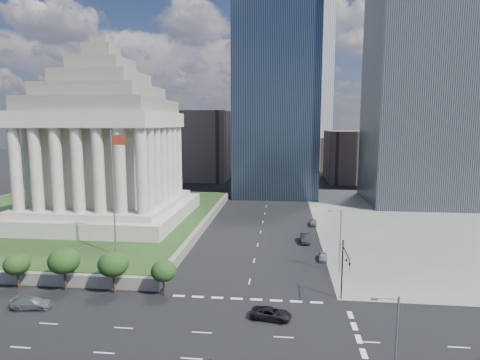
# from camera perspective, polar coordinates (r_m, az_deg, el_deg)

# --- Properties ---
(ground) EXTENTS (500.00, 500.00, 0.00)m
(ground) POSITION_cam_1_polar(r_m,az_deg,el_deg) (137.75, 4.24, -1.57)
(ground) COLOR black
(ground) RESTS_ON ground
(sidewalk_ne) EXTENTS (68.00, 90.00, 0.03)m
(sidewalk_ne) POSITION_cam_1_polar(r_m,az_deg,el_deg) (106.73, 29.00, -5.38)
(sidewalk_ne) COLOR slate
(sidewalk_ne) RESTS_ON ground
(plaza_terrace) EXTENTS (66.00, 70.00, 1.80)m
(plaza_terrace) POSITION_cam_1_polar(r_m,az_deg,el_deg) (101.55, -23.32, -5.15)
(plaza_terrace) COLOR #625E54
(plaza_terrace) RESTS_ON ground
(plaza_lawn) EXTENTS (64.00, 68.00, 0.10)m
(plaza_lawn) POSITION_cam_1_polar(r_m,az_deg,el_deg) (101.34, -23.35, -4.63)
(plaza_lawn) COLOR #203515
(plaza_lawn) RESTS_ON plaza_terrace
(war_memorial) EXTENTS (34.00, 34.00, 39.00)m
(war_memorial) POSITION_cam_1_polar(r_m,az_deg,el_deg) (92.30, -18.65, 6.68)
(war_memorial) COLOR #9E9684
(war_memorial) RESTS_ON plaza_lawn
(flagpole) EXTENTS (2.52, 0.24, 20.00)m
(flagpole) POSITION_cam_1_polar(r_m,az_deg,el_deg) (66.12, -17.48, -0.85)
(flagpole) COLOR slate
(flagpole) RESTS_ON plaza_lawn
(midrise_glass) EXTENTS (26.00, 26.00, 60.00)m
(midrise_glass) POSITION_cam_1_polar(r_m,az_deg,el_deg) (130.98, 5.19, 11.10)
(midrise_glass) COLOR black
(midrise_glass) RESTS_ON ground
(highrise_ne) EXTENTS (26.00, 28.00, 100.00)m
(highrise_ne) POSITION_cam_1_polar(r_m,az_deg,el_deg) (129.25, 24.37, 19.44)
(highrise_ne) COLOR black
(highrise_ne) RESTS_ON ground
(building_filler_ne) EXTENTS (20.00, 30.00, 20.00)m
(building_filler_ne) POSITION_cam_1_polar(r_m,az_deg,el_deg) (168.47, 15.62, 3.33)
(building_filler_ne) COLOR brown
(building_filler_ne) RESTS_ON ground
(building_filler_nw) EXTENTS (24.00, 30.00, 28.00)m
(building_filler_nw) POSITION_cam_1_polar(r_m,az_deg,el_deg) (169.59, -5.55, 4.98)
(building_filler_nw) COLOR brown
(building_filler_nw) RESTS_ON ground
(traffic_signal_ne) EXTENTS (0.30, 5.74, 8.00)m
(traffic_signal_ne) POSITION_cam_1_polar(r_m,az_deg,el_deg) (53.06, 14.64, -11.65)
(traffic_signal_ne) COLOR black
(traffic_signal_ne) RESTS_ON ground
(street_lamp_south) EXTENTS (2.13, 0.22, 10.00)m
(street_lamp_south) POSITION_cam_1_polar(r_m,az_deg,el_deg) (35.42, 20.98, -21.62)
(street_lamp_south) COLOR slate
(street_lamp_south) RESTS_ON ground
(street_lamp_north) EXTENTS (2.13, 0.22, 10.00)m
(street_lamp_north) POSITION_cam_1_polar(r_m,az_deg,el_deg) (63.72, 13.93, -7.90)
(street_lamp_north) COLOR slate
(street_lamp_north) RESTS_ON ground
(pickup_truck) EXTENTS (2.95, 5.11, 1.34)m
(pickup_truck) POSITION_cam_1_polar(r_m,az_deg,el_deg) (49.93, 4.44, -18.41)
(pickup_truck) COLOR black
(pickup_truck) RESTS_ON ground
(suv_grey) EXTENTS (5.09, 2.60, 1.41)m
(suv_grey) POSITION_cam_1_polar(r_m,az_deg,el_deg) (58.33, -27.47, -15.26)
(suv_grey) COLOR #5B5E63
(suv_grey) RESTS_ON ground
(parked_sedan_near) EXTENTS (1.69, 3.66, 1.22)m
(parked_sedan_near) POSITION_cam_1_polar(r_m,az_deg,el_deg) (70.34, 11.68, -10.61)
(parked_sedan_near) COLOR gray
(parked_sedan_near) RESTS_ON ground
(parked_sedan_mid) EXTENTS (1.69, 4.81, 1.58)m
(parked_sedan_mid) POSITION_cam_1_polar(r_m,az_deg,el_deg) (79.45, 9.22, -8.23)
(parked_sedan_mid) COLOR black
(parked_sedan_mid) RESTS_ON ground
(parked_sedan_far) EXTENTS (1.85, 4.03, 1.34)m
(parked_sedan_far) POSITION_cam_1_polar(r_m,az_deg,el_deg) (92.83, 10.35, -5.96)
(parked_sedan_far) COLOR slate
(parked_sedan_far) RESTS_ON ground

